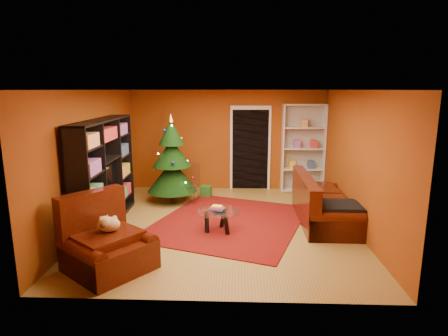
{
  "coord_description": "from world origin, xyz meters",
  "views": [
    {
      "loc": [
        0.29,
        -7.0,
        2.61
      ],
      "look_at": [
        0.0,
        0.4,
        1.05
      ],
      "focal_mm": 30.0,
      "sensor_mm": 36.0,
      "label": 1
    }
  ],
  "objects_px": {
    "media_unit": "(105,173)",
    "dog": "(109,224)",
    "gift_box_green": "(206,191)",
    "white_bookshelf": "(303,148)",
    "gift_box_red": "(186,188)",
    "sofa": "(325,199)",
    "armchair": "(108,240)",
    "rug": "(229,222)",
    "christmas_tree": "(172,159)",
    "coffee_table": "(219,221)",
    "acrylic_chair": "(189,186)"
  },
  "relations": [
    {
      "from": "white_bookshelf",
      "to": "coffee_table",
      "type": "distance_m",
      "value": 3.72
    },
    {
      "from": "rug",
      "to": "sofa",
      "type": "relative_size",
      "value": 1.43
    },
    {
      "from": "media_unit",
      "to": "white_bookshelf",
      "type": "relative_size",
      "value": 1.16
    },
    {
      "from": "rug",
      "to": "gift_box_red",
      "type": "bearing_deg",
      "value": 118.23
    },
    {
      "from": "gift_box_red",
      "to": "armchair",
      "type": "distance_m",
      "value": 4.31
    },
    {
      "from": "rug",
      "to": "acrylic_chair",
      "type": "bearing_deg",
      "value": 126.99
    },
    {
      "from": "white_bookshelf",
      "to": "gift_box_red",
      "type": "bearing_deg",
      "value": -175.28
    },
    {
      "from": "coffee_table",
      "to": "acrylic_chair",
      "type": "bearing_deg",
      "value": 113.41
    },
    {
      "from": "white_bookshelf",
      "to": "armchair",
      "type": "height_order",
      "value": "white_bookshelf"
    },
    {
      "from": "armchair",
      "to": "rug",
      "type": "bearing_deg",
      "value": -0.86
    },
    {
      "from": "dog",
      "to": "acrylic_chair",
      "type": "distance_m",
      "value": 3.39
    },
    {
      "from": "acrylic_chair",
      "to": "media_unit",
      "type": "bearing_deg",
      "value": -123.51
    },
    {
      "from": "rug",
      "to": "dog",
      "type": "xyz_separation_m",
      "value": [
        -1.71,
        -2.01,
        0.67
      ]
    },
    {
      "from": "rug",
      "to": "armchair",
      "type": "xyz_separation_m",
      "value": [
        -1.71,
        -2.08,
        0.44
      ]
    },
    {
      "from": "media_unit",
      "to": "armchair",
      "type": "bearing_deg",
      "value": -71.58
    },
    {
      "from": "rug",
      "to": "coffee_table",
      "type": "xyz_separation_m",
      "value": [
        -0.18,
        -0.54,
        0.2
      ]
    },
    {
      "from": "armchair",
      "to": "sofa",
      "type": "xyz_separation_m",
      "value": [
        3.61,
        2.18,
        0.02
      ]
    },
    {
      "from": "rug",
      "to": "acrylic_chair",
      "type": "height_order",
      "value": "acrylic_chair"
    },
    {
      "from": "media_unit",
      "to": "christmas_tree",
      "type": "height_order",
      "value": "media_unit"
    },
    {
      "from": "christmas_tree",
      "to": "gift_box_green",
      "type": "height_order",
      "value": "christmas_tree"
    },
    {
      "from": "white_bookshelf",
      "to": "sofa",
      "type": "distance_m",
      "value": 2.43
    },
    {
      "from": "media_unit",
      "to": "dog",
      "type": "xyz_separation_m",
      "value": [
        0.67,
        -1.79,
        -0.36
      ]
    },
    {
      "from": "gift_box_green",
      "to": "coffee_table",
      "type": "height_order",
      "value": "coffee_table"
    },
    {
      "from": "armchair",
      "to": "dog",
      "type": "bearing_deg",
      "value": 45.0
    },
    {
      "from": "media_unit",
      "to": "acrylic_chair",
      "type": "relative_size",
      "value": 3.28
    },
    {
      "from": "media_unit",
      "to": "gift_box_red",
      "type": "distance_m",
      "value": 2.85
    },
    {
      "from": "armchair",
      "to": "christmas_tree",
      "type": "bearing_deg",
      "value": 33.01
    },
    {
      "from": "coffee_table",
      "to": "armchair",
      "type": "bearing_deg",
      "value": -134.75
    },
    {
      "from": "christmas_tree",
      "to": "armchair",
      "type": "relative_size",
      "value": 1.8
    },
    {
      "from": "gift_box_green",
      "to": "gift_box_red",
      "type": "height_order",
      "value": "gift_box_green"
    },
    {
      "from": "gift_box_red",
      "to": "sofa",
      "type": "xyz_separation_m",
      "value": [
        3.08,
        -2.08,
        0.36
      ]
    },
    {
      "from": "gift_box_red",
      "to": "armchair",
      "type": "bearing_deg",
      "value": -97.09
    },
    {
      "from": "gift_box_red",
      "to": "coffee_table",
      "type": "distance_m",
      "value": 2.9
    },
    {
      "from": "white_bookshelf",
      "to": "christmas_tree",
      "type": "bearing_deg",
      "value": -161.91
    },
    {
      "from": "rug",
      "to": "media_unit",
      "type": "distance_m",
      "value": 2.61
    },
    {
      "from": "white_bookshelf",
      "to": "dog",
      "type": "xyz_separation_m",
      "value": [
        -3.55,
        -4.46,
        -0.45
      ]
    },
    {
      "from": "christmas_tree",
      "to": "acrylic_chair",
      "type": "bearing_deg",
      "value": -14.3
    },
    {
      "from": "christmas_tree",
      "to": "coffee_table",
      "type": "bearing_deg",
      "value": -58.19
    },
    {
      "from": "media_unit",
      "to": "gift_box_green",
      "type": "distance_m",
      "value": 2.86
    },
    {
      "from": "gift_box_green",
      "to": "white_bookshelf",
      "type": "xyz_separation_m",
      "value": [
        2.46,
        0.61,
        0.99
      ]
    },
    {
      "from": "gift_box_red",
      "to": "sofa",
      "type": "bearing_deg",
      "value": -34.05
    },
    {
      "from": "gift_box_green",
      "to": "gift_box_red",
      "type": "distance_m",
      "value": 0.65
    },
    {
      "from": "gift_box_red",
      "to": "dog",
      "type": "bearing_deg",
      "value": -97.32
    },
    {
      "from": "gift_box_red",
      "to": "sofa",
      "type": "height_order",
      "value": "sofa"
    },
    {
      "from": "christmas_tree",
      "to": "dog",
      "type": "relative_size",
      "value": 5.21
    },
    {
      "from": "media_unit",
      "to": "gift_box_red",
      "type": "bearing_deg",
      "value": 61.57
    },
    {
      "from": "sofa",
      "to": "white_bookshelf",
      "type": "bearing_deg",
      "value": 2.45
    },
    {
      "from": "christmas_tree",
      "to": "armchair",
      "type": "distance_m",
      "value": 3.53
    },
    {
      "from": "gift_box_green",
      "to": "dog",
      "type": "height_order",
      "value": "dog"
    },
    {
      "from": "christmas_tree",
      "to": "acrylic_chair",
      "type": "distance_m",
      "value": 0.73
    }
  ]
}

